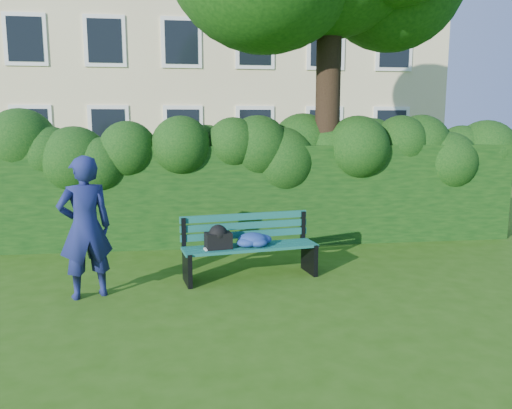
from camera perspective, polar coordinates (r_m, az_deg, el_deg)
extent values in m
plane|color=#2B560F|center=(7.31, 0.62, -8.11)|extent=(80.00, 80.00, 0.00)
cube|color=beige|center=(21.29, -5.00, 19.41)|extent=(16.00, 8.00, 12.00)
cube|color=white|center=(17.62, -24.26, 7.74)|extent=(1.30, 0.08, 1.60)
cube|color=black|center=(17.58, -24.29, 7.74)|extent=(1.05, 0.04, 1.35)
cube|color=white|center=(17.10, -16.46, 8.15)|extent=(1.30, 0.08, 1.60)
cube|color=black|center=(17.06, -16.48, 8.15)|extent=(1.05, 0.04, 1.35)
cube|color=white|center=(16.90, -8.31, 8.42)|extent=(1.30, 0.08, 1.60)
cube|color=black|center=(16.86, -8.31, 8.42)|extent=(1.05, 0.04, 1.35)
cube|color=white|center=(17.04, -0.12, 8.52)|extent=(1.30, 0.08, 1.60)
cube|color=black|center=(17.00, -0.10, 8.51)|extent=(1.05, 0.04, 1.35)
cube|color=white|center=(17.51, 7.78, 8.45)|extent=(1.30, 0.08, 1.60)
cube|color=black|center=(17.47, 7.82, 8.45)|extent=(1.05, 0.04, 1.35)
cube|color=white|center=(18.28, 15.13, 8.24)|extent=(1.30, 0.08, 1.60)
cube|color=black|center=(18.25, 15.18, 8.24)|extent=(1.05, 0.04, 1.35)
cube|color=white|center=(17.82, -24.86, 16.77)|extent=(1.30, 0.08, 1.60)
cube|color=black|center=(17.78, -24.90, 16.78)|extent=(1.05, 0.04, 1.35)
cube|color=white|center=(17.30, -16.89, 17.46)|extent=(1.30, 0.08, 1.60)
cube|color=black|center=(17.26, -16.91, 17.48)|extent=(1.05, 0.04, 1.35)
cube|color=white|center=(17.10, -8.53, 17.84)|extent=(1.30, 0.08, 1.60)
cube|color=black|center=(17.06, -8.53, 17.86)|extent=(1.05, 0.04, 1.35)
cube|color=white|center=(17.24, -0.12, 17.86)|extent=(1.30, 0.08, 1.60)
cube|color=black|center=(17.20, -0.10, 17.88)|extent=(1.05, 0.04, 1.35)
cube|color=white|center=(17.71, 7.98, 17.54)|extent=(1.30, 0.08, 1.60)
cube|color=black|center=(17.67, 8.02, 17.56)|extent=(1.05, 0.04, 1.35)
cube|color=white|center=(18.47, 15.51, 16.95)|extent=(1.30, 0.08, 1.60)
cube|color=black|center=(18.44, 15.56, 16.97)|extent=(1.05, 0.04, 1.35)
cube|color=black|center=(9.25, -1.29, 1.24)|extent=(10.00, 1.00, 1.80)
cylinder|color=black|center=(9.37, 8.22, 12.01)|extent=(0.45, 0.45, 5.31)
cube|color=#10514E|center=(6.92, -0.21, -5.24)|extent=(1.90, 0.42, 0.04)
cube|color=#10514E|center=(7.03, -0.50, -5.01)|extent=(1.90, 0.42, 0.04)
cube|color=#10514E|center=(7.14, -0.77, -4.78)|extent=(1.90, 0.42, 0.04)
cube|color=#10514E|center=(7.25, -1.04, -4.57)|extent=(1.90, 0.42, 0.04)
cube|color=#10514E|center=(7.30, -1.22, -3.43)|extent=(1.89, 0.35, 0.10)
cube|color=#10514E|center=(7.28, -1.24, -2.42)|extent=(1.89, 0.35, 0.10)
cube|color=#10514E|center=(7.27, -1.27, -1.40)|extent=(1.89, 0.35, 0.10)
cube|color=black|center=(6.95, -7.87, -7.22)|extent=(0.14, 0.50, 0.44)
cube|color=black|center=(7.09, -8.28, -3.31)|extent=(0.07, 0.07, 0.45)
cube|color=black|center=(6.85, -7.84, -5.56)|extent=(0.13, 0.42, 0.05)
cube|color=black|center=(7.44, 6.11, -6.09)|extent=(0.14, 0.50, 0.44)
cube|color=black|center=(7.58, 5.39, -2.47)|extent=(0.07, 0.07, 0.45)
cube|color=black|center=(7.34, 6.29, -4.53)|extent=(0.13, 0.42, 0.05)
cube|color=white|center=(6.89, -5.18, -5.07)|extent=(0.20, 0.16, 0.02)
cube|color=black|center=(6.94, -4.34, -4.11)|extent=(0.39, 0.30, 0.22)
imported|color=navy|center=(6.57, -18.94, -2.50)|extent=(0.77, 0.65, 1.80)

